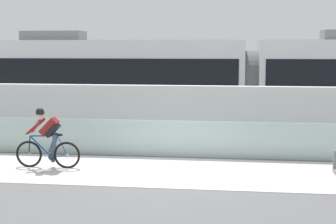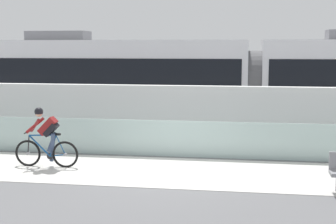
% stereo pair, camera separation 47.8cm
% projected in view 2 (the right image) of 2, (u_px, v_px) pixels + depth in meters
% --- Properties ---
extents(ground_plane, '(200.00, 200.00, 0.00)m').
position_uv_depth(ground_plane, '(168.00, 172.00, 13.20)').
color(ground_plane, slate).
extents(bike_path_deck, '(32.00, 3.20, 0.01)m').
position_uv_depth(bike_path_deck, '(168.00, 172.00, 13.20)').
color(bike_path_deck, silver).
rests_on(bike_path_deck, ground).
extents(glass_parapet, '(32.00, 0.05, 1.06)m').
position_uv_depth(glass_parapet, '(178.00, 139.00, 14.94)').
color(glass_parapet, '#ADC6C1').
rests_on(glass_parapet, ground).
extents(concrete_barrier_wall, '(32.00, 0.36, 1.95)m').
position_uv_depth(concrete_barrier_wall, '(186.00, 116.00, 16.65)').
color(concrete_barrier_wall, white).
rests_on(concrete_barrier_wall, ground).
extents(tram_rail_near, '(32.00, 0.08, 0.01)m').
position_uv_depth(tram_rail_near, '(194.00, 132.00, 19.20)').
color(tram_rail_near, '#595654').
rests_on(tram_rail_near, ground).
extents(tram_rail_far, '(32.00, 0.08, 0.01)m').
position_uv_depth(tram_rail_far, '(198.00, 126.00, 20.61)').
color(tram_rail_far, '#595654').
rests_on(tram_rail_far, ground).
extents(tram, '(22.56, 2.54, 3.81)m').
position_uv_depth(tram, '(254.00, 82.00, 19.32)').
color(tram, silver).
rests_on(tram, ground).
extents(cyclist_on_bike, '(1.77, 0.58, 1.61)m').
position_uv_depth(cyclist_on_bike, '(46.00, 138.00, 13.61)').
color(cyclist_on_bike, black).
rests_on(cyclist_on_bike, ground).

